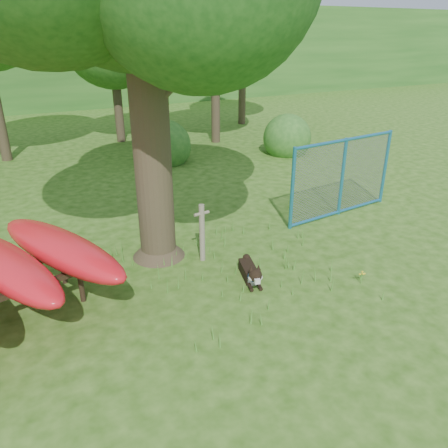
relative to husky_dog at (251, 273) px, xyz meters
name	(u,v)px	position (x,y,z in m)	size (l,w,h in m)	color
ground	(247,305)	(-0.47, -0.64, -0.17)	(80.00, 80.00, 0.00)	#254C0F
wooden_post	(202,231)	(-0.45, 1.16, 0.47)	(0.33, 0.12, 1.21)	#6C6451
husky_dog	(251,273)	(0.00, 0.00, 0.00)	(0.49, 1.03, 0.47)	black
fence_section	(342,177)	(3.68, 1.76, 0.81)	(3.34, 0.40, 3.26)	teal
wildflower_clump	(362,274)	(1.75, -1.05, 0.03)	(0.11, 0.10, 0.25)	#4C8A2D
bg_tree_c	(112,36)	(1.03, 12.36, 3.94)	(4.00, 4.00, 6.12)	#33291B
bg_tree_d	(215,8)	(4.53, 10.36, 4.92)	(4.80, 4.80, 7.50)	#33291B
bg_tree_e	(244,9)	(7.53, 13.36, 5.06)	(4.60, 4.60, 7.55)	#33291B
shrub_right	(286,154)	(6.03, 7.36, -0.17)	(1.80, 1.80, 1.80)	#285D1E
shrub_mid	(166,162)	(1.53, 8.36, -0.17)	(1.80, 1.80, 1.80)	#285D1E
wooded_hillside	(32,53)	(-0.47, 27.36, 2.83)	(80.00, 12.00, 6.00)	#285D1E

